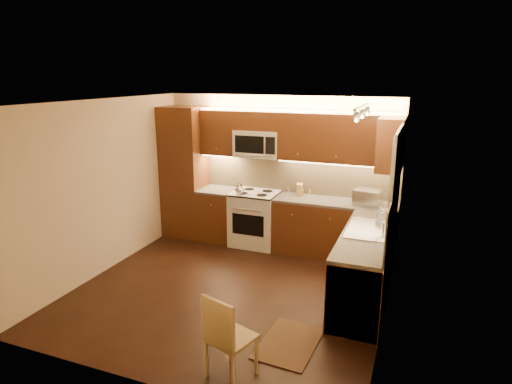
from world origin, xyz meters
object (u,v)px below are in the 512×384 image
at_px(sink, 369,224).
at_px(kettle, 239,189).
at_px(dining_chair, 231,336).
at_px(knife_block, 299,190).
at_px(stove, 255,218).
at_px(toaster_oven, 367,197).
at_px(soap_bottle, 380,214).
at_px(microwave, 258,144).

xyz_separation_m(sink, kettle, (-2.20, 0.92, 0.04)).
bearing_deg(dining_chair, knife_block, 113.47).
distance_m(knife_block, dining_chair, 3.49).
height_order(stove, toaster_oven, toaster_oven).
xyz_separation_m(stove, dining_chair, (1.03, -3.28, -0.02)).
bearing_deg(dining_chair, soap_bottle, 85.49).
distance_m(sink, soap_bottle, 0.40).
relative_size(toaster_oven, soap_bottle, 1.86).
bearing_deg(dining_chair, microwave, 125.13).
distance_m(toaster_oven, dining_chair, 3.44).
distance_m(microwave, sink, 2.48).
relative_size(stove, kettle, 4.90).
bearing_deg(stove, microwave, 90.00).
xyz_separation_m(kettle, dining_chair, (1.23, -3.07, -0.57)).
relative_size(microwave, sink, 0.88).
bearing_deg(sink, knife_block, 135.04).
distance_m(toaster_oven, knife_block, 1.12).
bearing_deg(microwave, toaster_oven, -3.80).
height_order(microwave, toaster_oven, microwave).
bearing_deg(soap_bottle, knife_block, 154.78).
distance_m(kettle, dining_chair, 3.36).
height_order(microwave, kettle, microwave).
bearing_deg(toaster_oven, sink, -71.06).
bearing_deg(stove, knife_block, 11.81).
distance_m(soap_bottle, dining_chair, 2.81).
relative_size(kettle, toaster_oven, 0.48).
distance_m(stove, toaster_oven, 1.91).
xyz_separation_m(stove, microwave, (0.00, 0.14, 1.26)).
bearing_deg(soap_bottle, kettle, 174.71).
height_order(sink, dining_chair, sink).
distance_m(kettle, toaster_oven, 2.04).
bearing_deg(microwave, soap_bottle, -22.71).
bearing_deg(stove, soap_bottle, -19.50).
bearing_deg(kettle, sink, -3.70).
distance_m(kettle, soap_bottle, 2.36).
relative_size(sink, kettle, 4.58).
relative_size(microwave, knife_block, 3.92).
distance_m(microwave, knife_block, 1.02).
height_order(toaster_oven, soap_bottle, toaster_oven).
xyz_separation_m(stove, toaster_oven, (1.83, 0.01, 0.56)).
height_order(stove, dining_chair, stove).
bearing_deg(sink, microwave, 147.79).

